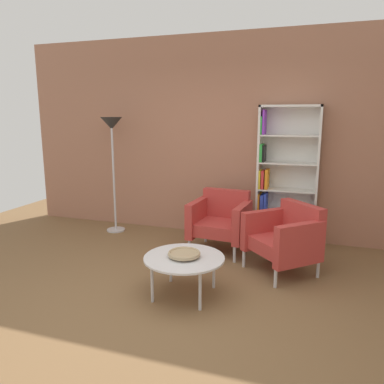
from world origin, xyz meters
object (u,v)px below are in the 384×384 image
(floor_lamp_torchiere, at_px, (112,137))
(bookshelf_tall, at_px, (282,179))
(decorative_bowl, at_px, (184,254))
(coffee_table_low, at_px, (184,260))
(armchair_spare_guest, at_px, (221,220))
(armchair_by_bookshelf, at_px, (286,237))

(floor_lamp_torchiere, bearing_deg, bookshelf_tall, 5.76)
(decorative_bowl, bearing_deg, coffee_table_low, -90.00)
(coffee_table_low, xyz_separation_m, armchair_spare_guest, (0.03, 1.37, 0.04))
(coffee_table_low, height_order, armchair_by_bookshelf, armchair_by_bookshelf)
(decorative_bowl, xyz_separation_m, armchair_spare_guest, (0.03, 1.37, -0.02))
(armchair_spare_guest, bearing_deg, coffee_table_low, -86.57)
(armchair_spare_guest, height_order, floor_lamp_torchiere, floor_lamp_torchiere)
(coffee_table_low, distance_m, armchair_by_bookshelf, 1.28)
(coffee_table_low, relative_size, armchair_spare_guest, 1.03)
(decorative_bowl, bearing_deg, armchair_by_bookshelf, 45.46)
(bookshelf_tall, xyz_separation_m, floor_lamp_torchiere, (-2.48, -0.25, 0.53))
(coffee_table_low, xyz_separation_m, armchair_by_bookshelf, (0.90, 0.91, 0.04))
(decorative_bowl, relative_size, armchair_by_bookshelf, 0.34)
(bookshelf_tall, bearing_deg, coffee_table_low, -111.34)
(bookshelf_tall, distance_m, floor_lamp_torchiere, 2.55)
(bookshelf_tall, distance_m, armchair_by_bookshelf, 1.13)
(coffee_table_low, xyz_separation_m, decorative_bowl, (0.00, 0.00, 0.06))
(coffee_table_low, bearing_deg, decorative_bowl, 90.00)
(bookshelf_tall, distance_m, coffee_table_low, 2.12)
(armchair_by_bookshelf, bearing_deg, coffee_table_low, -88.36)
(armchair_by_bookshelf, bearing_deg, floor_lamp_torchiere, -149.77)
(decorative_bowl, height_order, armchair_spare_guest, armchair_spare_guest)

